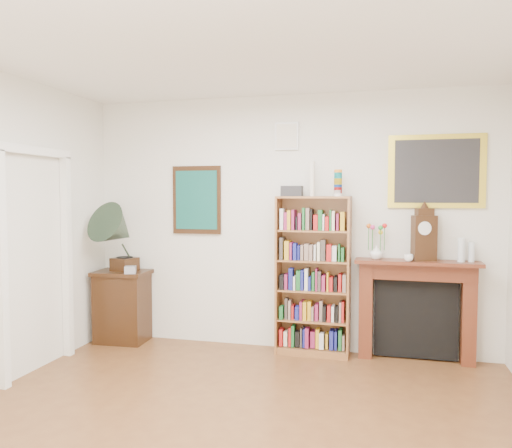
{
  "coord_description": "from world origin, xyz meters",
  "views": [
    {
      "loc": [
        1.01,
        -2.92,
        1.71
      ],
      "look_at": [
        -0.12,
        1.6,
        1.44
      ],
      "focal_mm": 35.0,
      "sensor_mm": 36.0,
      "label": 1
    }
  ],
  "objects_px": {
    "flower_vase": "(376,252)",
    "bottle_left": "(461,250)",
    "bookshelf": "(313,267)",
    "fireplace": "(416,302)",
    "cd_stack": "(130,270)",
    "bottle_right": "(471,252)",
    "teacup": "(409,258)",
    "side_cabinet": "(122,306)",
    "mantel_clock": "(424,235)",
    "gramophone": "(118,233)"
  },
  "relations": [
    {
      "from": "bookshelf",
      "to": "gramophone",
      "type": "relative_size",
      "value": 2.43
    },
    {
      "from": "bottle_left",
      "to": "bottle_right",
      "type": "relative_size",
      "value": 1.2
    },
    {
      "from": "bookshelf",
      "to": "teacup",
      "type": "distance_m",
      "value": 0.98
    },
    {
      "from": "teacup",
      "to": "bookshelf",
      "type": "bearing_deg",
      "value": 175.66
    },
    {
      "from": "cd_stack",
      "to": "bottle_right",
      "type": "bearing_deg",
      "value": 4.23
    },
    {
      "from": "flower_vase",
      "to": "bottle_right",
      "type": "distance_m",
      "value": 0.92
    },
    {
      "from": "side_cabinet",
      "to": "flower_vase",
      "type": "height_order",
      "value": "flower_vase"
    },
    {
      "from": "cd_stack",
      "to": "flower_vase",
      "type": "xyz_separation_m",
      "value": [
        2.68,
        0.25,
        0.25
      ]
    },
    {
      "from": "mantel_clock",
      "to": "flower_vase",
      "type": "distance_m",
      "value": 0.5
    },
    {
      "from": "bookshelf",
      "to": "teacup",
      "type": "bearing_deg",
      "value": -2.93
    },
    {
      "from": "fireplace",
      "to": "cd_stack",
      "type": "relative_size",
      "value": 10.35
    },
    {
      "from": "mantel_clock",
      "to": "cd_stack",
      "type": "bearing_deg",
      "value": 165.46
    },
    {
      "from": "fireplace",
      "to": "flower_vase",
      "type": "distance_m",
      "value": 0.65
    },
    {
      "from": "gramophone",
      "to": "bottle_left",
      "type": "xyz_separation_m",
      "value": [
        3.67,
        0.2,
        -0.12
      ]
    },
    {
      "from": "cd_stack",
      "to": "teacup",
      "type": "bearing_deg",
      "value": 2.89
    },
    {
      "from": "side_cabinet",
      "to": "bottle_right",
      "type": "distance_m",
      "value": 3.86
    },
    {
      "from": "flower_vase",
      "to": "bottle_left",
      "type": "relative_size",
      "value": 0.59
    },
    {
      "from": "cd_stack",
      "to": "flower_vase",
      "type": "relative_size",
      "value": 0.84
    },
    {
      "from": "bookshelf",
      "to": "side_cabinet",
      "type": "distance_m",
      "value": 2.28
    },
    {
      "from": "side_cabinet",
      "to": "gramophone",
      "type": "xyz_separation_m",
      "value": [
        0.02,
        -0.1,
        0.87
      ]
    },
    {
      "from": "mantel_clock",
      "to": "teacup",
      "type": "relative_size",
      "value": 5.8
    },
    {
      "from": "teacup",
      "to": "bottle_right",
      "type": "xyz_separation_m",
      "value": [
        0.6,
        0.12,
        0.06
      ]
    },
    {
      "from": "bottle_left",
      "to": "gramophone",
      "type": "bearing_deg",
      "value": -176.94
    },
    {
      "from": "bottle_left",
      "to": "flower_vase",
      "type": "bearing_deg",
      "value": 178.88
    },
    {
      "from": "bottle_right",
      "to": "bookshelf",
      "type": "bearing_deg",
      "value": -178.48
    },
    {
      "from": "fireplace",
      "to": "gramophone",
      "type": "xyz_separation_m",
      "value": [
        -3.25,
        -0.25,
        0.67
      ]
    },
    {
      "from": "flower_vase",
      "to": "teacup",
      "type": "bearing_deg",
      "value": -17.69
    },
    {
      "from": "side_cabinet",
      "to": "bottle_right",
      "type": "bearing_deg",
      "value": -0.75
    },
    {
      "from": "gramophone",
      "to": "mantel_clock",
      "type": "distance_m",
      "value": 3.32
    },
    {
      "from": "side_cabinet",
      "to": "cd_stack",
      "type": "relative_size",
      "value": 6.91
    },
    {
      "from": "bookshelf",
      "to": "fireplace",
      "type": "bearing_deg",
      "value": 5.03
    },
    {
      "from": "bottle_left",
      "to": "bottle_right",
      "type": "bearing_deg",
      "value": 17.16
    },
    {
      "from": "mantel_clock",
      "to": "bottle_left",
      "type": "bearing_deg",
      "value": -19.72
    },
    {
      "from": "cd_stack",
      "to": "bottle_left",
      "type": "relative_size",
      "value": 0.5
    },
    {
      "from": "fireplace",
      "to": "flower_vase",
      "type": "height_order",
      "value": "flower_vase"
    },
    {
      "from": "bookshelf",
      "to": "bottle_left",
      "type": "relative_size",
      "value": 8.13
    },
    {
      "from": "bookshelf",
      "to": "bottle_right",
      "type": "bearing_deg",
      "value": 2.93
    },
    {
      "from": "teacup",
      "to": "bottle_left",
      "type": "height_order",
      "value": "bottle_left"
    },
    {
      "from": "bottle_right",
      "to": "gramophone",
      "type": "bearing_deg",
      "value": -176.56
    },
    {
      "from": "side_cabinet",
      "to": "teacup",
      "type": "bearing_deg",
      "value": -2.47
    },
    {
      "from": "fireplace",
      "to": "bottle_left",
      "type": "bearing_deg",
      "value": -6.23
    },
    {
      "from": "bottle_left",
      "to": "bottle_right",
      "type": "xyz_separation_m",
      "value": [
        0.1,
        0.03,
        -0.02
      ]
    },
    {
      "from": "gramophone",
      "to": "flower_vase",
      "type": "xyz_separation_m",
      "value": [
        2.84,
        0.21,
        -0.17
      ]
    },
    {
      "from": "fireplace",
      "to": "flower_vase",
      "type": "bearing_deg",
      "value": -173.09
    },
    {
      "from": "fireplace",
      "to": "mantel_clock",
      "type": "distance_m",
      "value": 0.7
    },
    {
      "from": "fireplace",
      "to": "gramophone",
      "type": "height_order",
      "value": "gramophone"
    },
    {
      "from": "fireplace",
      "to": "bottle_left",
      "type": "relative_size",
      "value": 5.18
    },
    {
      "from": "teacup",
      "to": "bottle_left",
      "type": "bearing_deg",
      "value": 9.54
    },
    {
      "from": "fireplace",
      "to": "cd_stack",
      "type": "distance_m",
      "value": 3.11
    },
    {
      "from": "gramophone",
      "to": "mantel_clock",
      "type": "xyz_separation_m",
      "value": [
        3.31,
        0.2,
        0.02
      ]
    }
  ]
}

